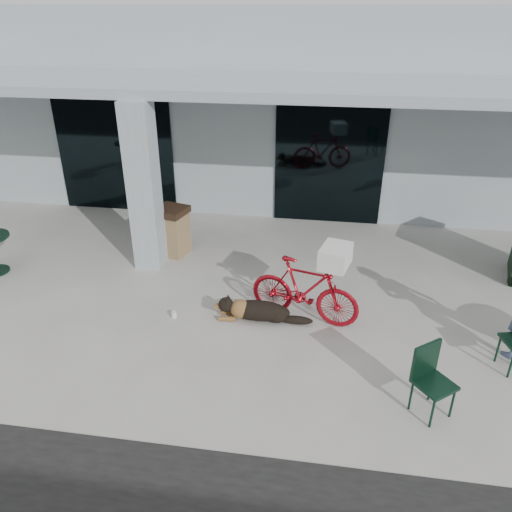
% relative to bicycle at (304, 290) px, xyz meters
% --- Properties ---
extents(ground, '(80.00, 80.00, 0.00)m').
position_rel_bicycle_xyz_m(ground, '(-1.57, -0.84, -0.53)').
color(ground, '#BAB8AF').
rests_on(ground, ground).
extents(building, '(22.00, 7.00, 4.50)m').
position_rel_bicycle_xyz_m(building, '(-1.57, 7.66, 1.72)').
color(building, '#A4B4B9').
rests_on(building, ground).
extents(storefront_glass_left, '(2.80, 0.06, 2.70)m').
position_rel_bicycle_xyz_m(storefront_glass_left, '(-4.77, 4.14, 0.82)').
color(storefront_glass_left, black).
rests_on(storefront_glass_left, ground).
extents(storefront_glass_right, '(2.40, 0.06, 2.70)m').
position_rel_bicycle_xyz_m(storefront_glass_right, '(0.23, 4.14, 0.82)').
color(storefront_glass_right, black).
rests_on(storefront_glass_right, ground).
extents(column, '(0.50, 0.50, 3.12)m').
position_rel_bicycle_xyz_m(column, '(-3.07, 1.46, 1.03)').
color(column, '#A4B4B9').
rests_on(column, ground).
extents(overhang, '(22.00, 2.80, 0.18)m').
position_rel_bicycle_xyz_m(overhang, '(-1.57, 2.76, 2.68)').
color(overhang, '#A4B4B9').
rests_on(overhang, column).
extents(bicycle, '(1.84, 0.93, 1.07)m').
position_rel_bicycle_xyz_m(bicycle, '(0.00, 0.00, 0.00)').
color(bicycle, maroon).
rests_on(bicycle, ground).
extents(laundry_basket, '(0.53, 0.63, 0.32)m').
position_rel_bicycle_xyz_m(laundry_basket, '(0.44, -0.11, 0.69)').
color(laundry_basket, white).
rests_on(laundry_basket, bicycle).
extents(dog, '(1.19, 0.48, 0.39)m').
position_rel_bicycle_xyz_m(dog, '(-0.71, -0.14, -0.34)').
color(dog, black).
rests_on(dog, ground).
extents(cup_near_dog, '(0.09, 0.09, 0.11)m').
position_rel_bicycle_xyz_m(cup_near_dog, '(-2.08, -0.29, -0.48)').
color(cup_near_dog, white).
rests_on(cup_near_dog, ground).
extents(cafe_chair_far_a, '(0.62, 0.63, 0.94)m').
position_rel_bicycle_xyz_m(cafe_chair_far_a, '(1.70, -1.84, -0.06)').
color(cafe_chair_far_a, black).
rests_on(cafe_chair_far_a, ground).
extents(trash_receptacle, '(0.71, 0.71, 0.99)m').
position_rel_bicycle_xyz_m(trash_receptacle, '(-2.77, 1.96, -0.04)').
color(trash_receptacle, olive).
rests_on(trash_receptacle, ground).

